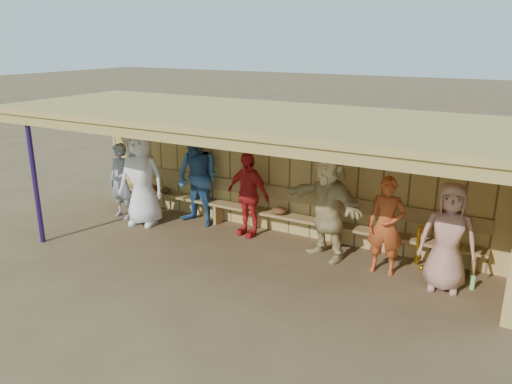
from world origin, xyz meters
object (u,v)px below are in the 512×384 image
Objects in this scene: player_d at (248,194)px; bench at (276,208)px; player_c at (198,178)px; player_g at (386,226)px; player_b at (141,178)px; player_f at (328,205)px; player_a at (121,181)px; player_h at (448,237)px.

player_d is 0.22× the size of bench.
player_c is at bearing -170.11° from player_d.
player_d reaches higher than player_g.
player_b is at bearing 177.23° from player_g.
player_c is 3.92m from player_g.
player_f is 1.19× the size of player_g.
player_d is 0.86× the size of player_f.
player_c is at bearing 170.04° from player_g.
player_c reaches higher than player_b.
player_b is at bearing -3.86° from player_a.
player_d is at bearing 0.60° from player_b.
player_f is (4.51, 0.24, 0.16)m from player_a.
player_f reaches higher than player_h.
player_g is (4.90, 0.19, -0.17)m from player_b.
player_a is 0.84× the size of player_f.
player_g is (3.90, -0.33, -0.18)m from player_c.
player_b reaches higher than player_f.
player_d reaches higher than bench.
player_b reaches higher than bench.
player_d is 0.61m from bench.
player_c reaches higher than player_g.
player_b reaches higher than player_d.
player_b is 2.23m from player_d.
player_a is 5.55m from player_g.
player_a reaches higher than bench.
player_a is at bearing -157.78° from player_c.
player_a is 0.82× the size of player_b.
player_a is 3.35m from bench.
player_c is 1.17m from player_d.
player_f is (3.86, 0.32, -0.02)m from player_b.
player_d is (1.15, 0.00, -0.16)m from player_c.
player_a is at bearing 176.17° from player_g.
player_a is 1.72m from player_c.
player_a is 2.84m from player_d.
player_c is 4.87m from player_h.
player_c reaches higher than player_f.
player_d is (2.16, 0.53, -0.16)m from player_b.
player_d is 2.76m from player_g.
player_d is at bearing -145.43° from bench.
player_g reaches higher than bench.
player_b is at bearing -150.30° from player_f.
bench is at bearing -177.21° from player_f.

